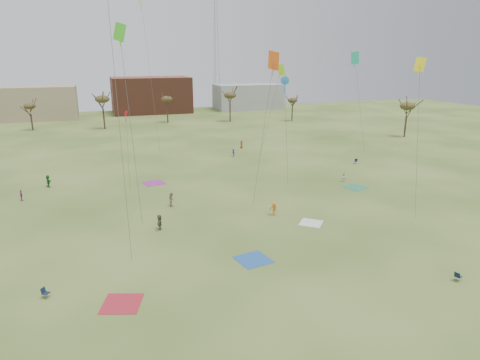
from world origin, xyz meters
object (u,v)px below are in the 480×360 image
object	(u,v)px
camp_chair_left	(46,295)
camp_chair_right	(356,162)
radio_tower	(216,55)
camp_chair_center	(458,278)

from	to	relation	value
camp_chair_left	camp_chair_right	distance (m)	57.52
radio_tower	camp_chair_right	bearing A→B (deg)	-90.32
camp_chair_left	radio_tower	distance (m)	133.09
radio_tower	camp_chair_left	bearing A→B (deg)	-112.13
camp_chair_left	camp_chair_right	bearing A→B (deg)	-26.77
camp_chair_left	radio_tower	xyz separation A→B (m)	(49.62, 122.03, 18.95)
camp_chair_left	radio_tower	bearing A→B (deg)	9.72
camp_chair_right	camp_chair_center	bearing A→B (deg)	-68.35
camp_chair_center	camp_chair_right	size ratio (longest dim) A/B	1.00
radio_tower	camp_chair_center	bearing A→B (deg)	-97.10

